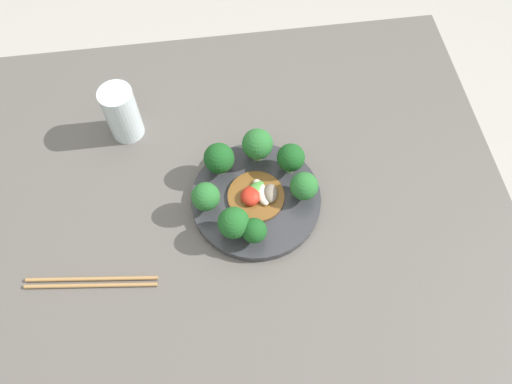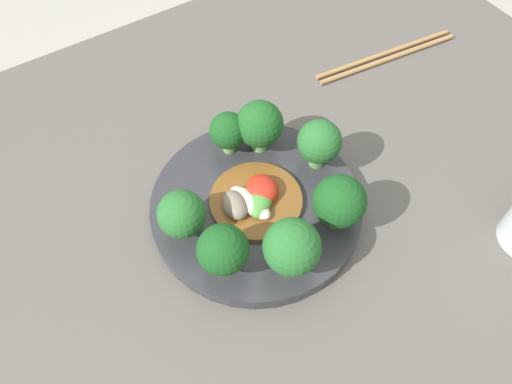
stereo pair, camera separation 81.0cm
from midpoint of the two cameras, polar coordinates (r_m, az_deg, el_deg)
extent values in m
plane|color=#B7B2A8|center=(1.40, 6.41, -35.99)|extent=(8.00, 8.00, 0.00)
cube|color=#5B5651|center=(1.04, 8.70, -36.47)|extent=(1.02, 0.84, 0.72)
cylinder|color=#333338|center=(0.67, 10.03, -37.51)|extent=(0.24, 0.24, 0.02)
cylinder|color=#70A356|center=(0.66, 17.06, -31.85)|extent=(0.02, 0.02, 0.02)
sphere|color=#286B2D|center=(0.63, 17.84, -31.67)|extent=(0.05, 0.05, 0.05)
cylinder|color=#89B76B|center=(0.66, 7.38, -45.10)|extent=(0.02, 0.02, 0.02)
sphere|color=#19511E|center=(0.62, 7.81, -45.61)|extent=(0.05, 0.05, 0.05)
cylinder|color=#89B76B|center=(0.66, 15.52, -44.20)|extent=(0.02, 0.02, 0.02)
sphere|color=#286B2D|center=(0.63, 16.48, -44.65)|extent=(0.06, 0.06, 0.06)
cylinder|color=#89B76B|center=(0.67, 20.08, -38.55)|extent=(0.02, 0.02, 0.02)
sphere|color=#19511E|center=(0.64, 21.11, -38.66)|extent=(0.06, 0.06, 0.06)
cylinder|color=#7AAD5B|center=(0.65, 6.16, -30.98)|extent=(0.02, 0.02, 0.02)
sphere|color=#19511E|center=(0.62, 6.42, -30.83)|extent=(0.04, 0.04, 0.04)
cylinder|color=#70A356|center=(0.65, 1.73, -41.50)|extent=(0.02, 0.02, 0.02)
sphere|color=#286B2D|center=(0.62, 1.82, -41.83)|extent=(0.05, 0.05, 0.05)
cylinder|color=#89B76B|center=(0.65, 9.91, -30.36)|extent=(0.02, 0.02, 0.02)
sphere|color=#1E5B23|center=(0.62, 10.40, -30.13)|extent=(0.06, 0.06, 0.06)
cylinder|color=brown|center=(0.66, 10.22, -37.56)|extent=(0.11, 0.11, 0.01)
ellipsoid|color=#4C933D|center=(0.65, 10.98, -37.58)|extent=(0.06, 0.06, 0.02)
ellipsoid|color=beige|center=(0.65, 9.73, -38.38)|extent=(0.04, 0.06, 0.02)
ellipsoid|color=red|center=(0.65, 11.06, -36.79)|extent=(0.05, 0.05, 0.02)
ellipsoid|color=gray|center=(0.64, 7.91, -38.91)|extent=(0.03, 0.04, 0.02)
cylinder|color=#AD7F4C|center=(0.76, 23.11, -14.85)|extent=(0.23, 0.03, 0.01)
cylinder|color=#AD7F4C|center=(0.76, 22.54, -14.13)|extent=(0.23, 0.03, 0.01)
camera|label=1|loc=(0.40, -57.96, 74.42)|focal=35.00mm
camera|label=2|loc=(0.40, 122.04, -74.42)|focal=35.00mm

